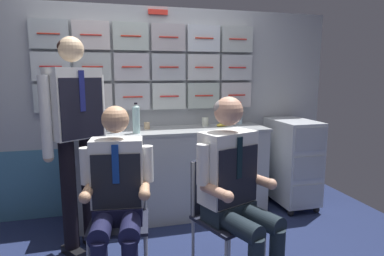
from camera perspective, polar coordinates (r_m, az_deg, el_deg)
name	(u,v)px	position (r m, az deg, el deg)	size (l,w,h in m)	color
galley_bulkhead	(147,108)	(3.54, -7.91, 3.53)	(4.20, 0.14, 2.15)	#A2A6AD
galley_counter	(171,172)	(3.43, -3.66, -7.73)	(2.00, 0.53, 0.91)	#ACB2B5
service_trolley	(292,160)	(3.82, 16.96, -5.40)	(0.40, 0.65, 0.97)	black
folding_chair_left	(120,206)	(2.47, -12.45, -13.07)	(0.45, 0.45, 0.86)	#A8AAAF
crew_member_left	(117,192)	(2.26, -12.94, -10.81)	(0.49, 0.63, 1.26)	black
folding_chair_right	(220,204)	(2.45, 4.87, -13.04)	(0.52, 0.52, 0.86)	#A8AAAF
crew_member_right	(235,183)	(2.27, 7.56, -9.48)	(0.57, 0.71, 1.32)	black
crew_member_standing	(76,126)	(2.76, -19.60, 0.33)	(0.46, 0.41, 1.75)	black
sparkling_bottle_green	(136,119)	(3.12, -9.69, 1.60)	(0.07, 0.07, 0.29)	silver
water_bottle_tall	(115,122)	(3.19, -13.18, 1.06)	(0.06, 0.06, 0.22)	silver
water_bottle_short	(240,114)	(3.70, 8.28, 2.50)	(0.06, 0.06, 0.25)	silver
coffee_cup_spare	(205,122)	(3.52, 2.31, 1.12)	(0.07, 0.07, 0.09)	silver
paper_cup_blue	(81,126)	(3.39, -18.75, 0.26)	(0.07, 0.07, 0.08)	navy
espresso_cup_small	(229,121)	(3.66, 6.39, 1.23)	(0.06, 0.06, 0.07)	silver
paper_cup_tan	(147,125)	(3.35, -7.85, 0.44)	(0.06, 0.06, 0.07)	#CEAD85
snack_banana	(223,125)	(3.50, 5.35, 0.59)	(0.17, 0.10, 0.04)	yellow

